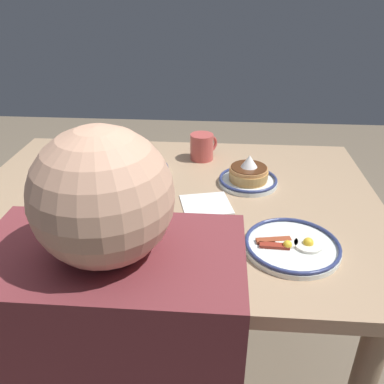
# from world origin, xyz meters

# --- Properties ---
(ground_plane) EXTENTS (6.00, 6.00, 0.00)m
(ground_plane) POSITION_xyz_m (0.00, 0.00, 0.00)
(ground_plane) COLOR #71624F
(dining_table) EXTENTS (1.34, 0.99, 0.73)m
(dining_table) POSITION_xyz_m (0.00, 0.00, 0.64)
(dining_table) COLOR tan
(dining_table) RESTS_ON ground_plane
(plate_near_main) EXTENTS (0.27, 0.27, 0.05)m
(plate_near_main) POSITION_xyz_m (0.17, -0.17, 0.75)
(plate_near_main) COLOR white
(plate_near_main) RESTS_ON dining_table
(plate_center_pancakes) EXTENTS (0.20, 0.20, 0.11)m
(plate_center_pancakes) POSITION_xyz_m (-0.25, -0.12, 0.76)
(plate_center_pancakes) COLOR white
(plate_center_pancakes) RESTS_ON dining_table
(plate_far_companion) EXTENTS (0.21, 0.21, 0.04)m
(plate_far_companion) POSITION_xyz_m (0.07, 0.29, 0.75)
(plate_far_companion) COLOR white
(plate_far_companion) RESTS_ON dining_table
(plate_far_side) EXTENTS (0.25, 0.25, 0.04)m
(plate_far_side) POSITION_xyz_m (-0.35, 0.25, 0.74)
(plate_far_side) COLOR white
(plate_far_side) RESTS_ON dining_table
(coffee_mug) EXTENTS (0.11, 0.10, 0.10)m
(coffee_mug) POSITION_xyz_m (-0.08, -0.33, 0.78)
(coffee_mug) COLOR #BF4C47
(coffee_mug) RESTS_ON dining_table
(cell_phone) EXTENTS (0.16, 0.12, 0.01)m
(cell_phone) POSITION_xyz_m (0.30, 0.13, 0.73)
(cell_phone) COLOR black
(cell_phone) RESTS_ON dining_table
(paper_napkin) EXTENTS (0.18, 0.17, 0.00)m
(paper_napkin) POSITION_xyz_m (-0.11, 0.04, 0.73)
(paper_napkin) COLOR white
(paper_napkin) RESTS_ON dining_table
(fork_near) EXTENTS (0.18, 0.02, 0.01)m
(fork_near) POSITION_xyz_m (0.47, -0.25, 0.73)
(fork_near) COLOR silver
(fork_near) RESTS_ON dining_table
(tea_spoon) EXTENTS (0.18, 0.07, 0.01)m
(tea_spoon) POSITION_xyz_m (0.31, 0.40, 0.74)
(tea_spoon) COLOR silver
(tea_spoon) RESTS_ON dining_table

